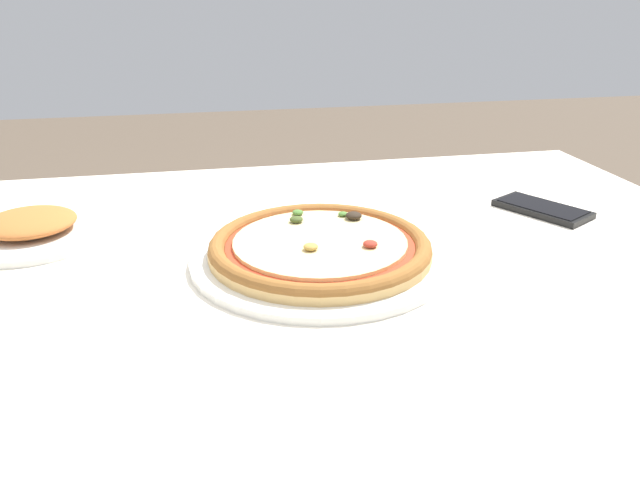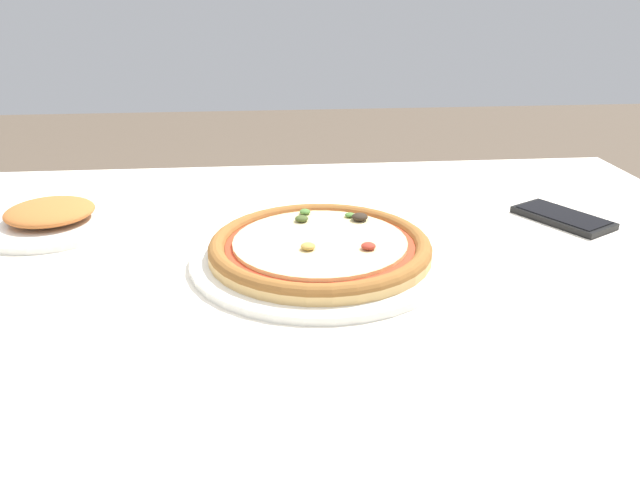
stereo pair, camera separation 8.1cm
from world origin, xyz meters
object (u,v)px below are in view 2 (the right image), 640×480
cell_phone (563,217)px  pizza_plate (320,249)px  dining_table (261,317)px  side_plate (51,217)px

cell_phone → pizza_plate: bearing=-163.5°
dining_table → pizza_plate: pizza_plate is taller
pizza_plate → side_plate: pizza_plate is taller
dining_table → cell_phone: bearing=11.8°
cell_phone → side_plate: 0.78m
pizza_plate → cell_phone: size_ratio=2.13×
dining_table → side_plate: size_ratio=6.37×
side_plate → dining_table: bearing=-25.5°
pizza_plate → cell_phone: pizza_plate is taller
dining_table → pizza_plate: 0.13m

